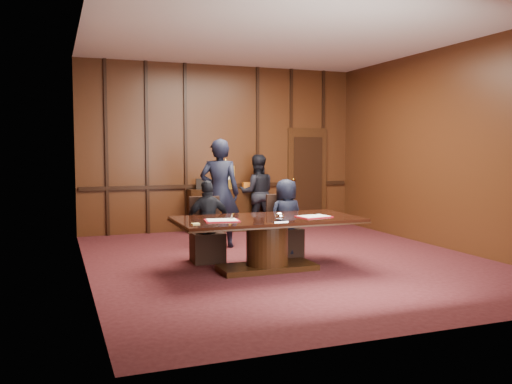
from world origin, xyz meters
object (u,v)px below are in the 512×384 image
conference_table (267,235)px  signatory_left (208,222)px  signatory_right (286,218)px  witness_right (257,193)px  witness_left (220,193)px  sideboard (226,208)px

conference_table → signatory_left: bearing=129.1°
signatory_right → witness_right: (0.52, 2.72, 0.18)m
witness_left → signatory_right: bearing=144.9°
signatory_right → witness_left: witness_left is taller
sideboard → witness_left: bearing=-110.6°
signatory_left → witness_left: 1.36m
witness_left → signatory_left: bearing=88.3°
signatory_left → witness_right: 3.28m
sideboard → signatory_left: (-1.21, -2.96, 0.15)m
signatory_right → witness_right: bearing=-109.1°
sideboard → witness_right: size_ratio=0.99×
conference_table → witness_left: (-0.11, 2.00, 0.45)m
signatory_left → witness_left: witness_left is taller
signatory_left → witness_left: size_ratio=0.66×
signatory_right → witness_right: 2.78m
conference_table → witness_left: witness_left is taller
witness_right → signatory_left: bearing=67.1°
sideboard → signatory_left: 3.20m
signatory_right → sideboard: bearing=-96.5°
sideboard → signatory_right: size_ratio=1.27×
conference_table → signatory_left: size_ratio=2.07×
sideboard → witness_right: (0.61, -0.24, 0.32)m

